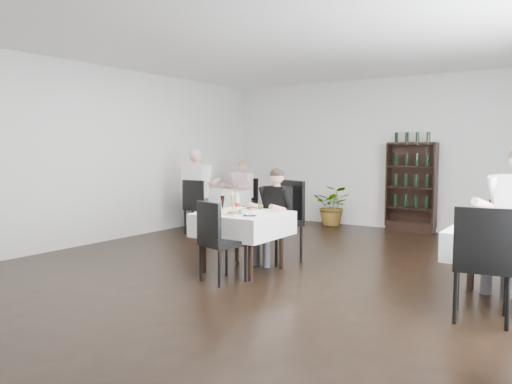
% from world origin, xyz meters
% --- Properties ---
extents(room_shell, '(9.00, 9.00, 9.00)m').
position_xyz_m(room_shell, '(0.00, 0.00, 1.50)').
color(room_shell, black).
rests_on(room_shell, ground).
extents(wine_shelf, '(0.90, 0.28, 1.75)m').
position_xyz_m(wine_shelf, '(0.60, 4.31, 0.85)').
color(wine_shelf, black).
rests_on(wine_shelf, ground).
extents(main_table, '(1.03, 1.03, 0.77)m').
position_xyz_m(main_table, '(-0.30, 0.00, 0.62)').
color(main_table, black).
rests_on(main_table, ground).
extents(left_table, '(0.98, 0.98, 0.77)m').
position_xyz_m(left_table, '(-2.70, 2.50, 0.62)').
color(left_table, black).
rests_on(left_table, ground).
extents(right_table, '(0.98, 0.98, 0.77)m').
position_xyz_m(right_table, '(2.70, 0.30, 0.62)').
color(right_table, black).
rests_on(right_table, ground).
extents(potted_tree, '(0.86, 0.78, 0.84)m').
position_xyz_m(potted_tree, '(-0.97, 4.20, 0.42)').
color(potted_tree, '#1F571D').
rests_on(potted_tree, ground).
extents(main_chair_far, '(0.67, 0.67, 1.15)m').
position_xyz_m(main_chair_far, '(-0.16, 0.80, 0.65)').
color(main_chair_far, black).
rests_on(main_chair_far, ground).
extents(main_chair_near, '(0.55, 0.56, 0.98)m').
position_xyz_m(main_chair_near, '(-0.22, -0.64, 0.56)').
color(main_chair_near, black).
rests_on(main_chair_near, ground).
extents(left_chair_far, '(0.50, 0.51, 0.97)m').
position_xyz_m(left_chair_far, '(-2.59, 3.34, 0.56)').
color(left_chair_far, black).
rests_on(left_chair_far, ground).
extents(left_chair_near, '(0.49, 0.49, 1.02)m').
position_xyz_m(left_chair_near, '(-2.61, 1.80, 0.58)').
color(left_chair_near, black).
rests_on(left_chair_near, ground).
extents(right_chair_far, '(0.58, 0.58, 1.00)m').
position_xyz_m(right_chair_far, '(2.64, 0.96, 0.57)').
color(right_chair_far, black).
rests_on(right_chair_far, ground).
extents(right_chair_near, '(0.56, 0.57, 1.08)m').
position_xyz_m(right_chair_near, '(2.65, -0.40, 0.62)').
color(right_chair_near, black).
rests_on(right_chair_near, ground).
extents(diner_main, '(0.54, 0.56, 1.33)m').
position_xyz_m(diner_main, '(-0.19, 0.59, 0.77)').
color(diner_main, '#3A3A41').
rests_on(diner_main, ground).
extents(diner_left_far, '(0.55, 0.57, 1.36)m').
position_xyz_m(diner_left_far, '(-2.61, 3.18, 0.79)').
color(diner_left_far, '#3A3A41').
rests_on(diner_left_far, ground).
extents(diner_left_near, '(0.65, 0.67, 1.61)m').
position_xyz_m(diner_left_near, '(-2.70, 1.92, 0.93)').
color(diner_left_near, '#3A3A41').
rests_on(diner_left_near, ground).
extents(plate_far, '(0.34, 0.34, 0.08)m').
position_xyz_m(plate_far, '(-0.30, 0.27, 0.79)').
color(plate_far, white).
rests_on(plate_far, main_table).
extents(plate_near, '(0.26, 0.26, 0.07)m').
position_xyz_m(plate_near, '(-0.25, -0.25, 0.79)').
color(plate_near, white).
rests_on(plate_near, main_table).
extents(pilsner_dark, '(0.06, 0.06, 0.27)m').
position_xyz_m(pilsner_dark, '(-0.56, -0.09, 0.88)').
color(pilsner_dark, black).
rests_on(pilsner_dark, main_table).
extents(pilsner_lager, '(0.06, 0.06, 0.27)m').
position_xyz_m(pilsner_lager, '(-0.50, 0.04, 0.88)').
color(pilsner_lager, '#B4912E').
rests_on(pilsner_lager, main_table).
extents(coke_bottle, '(0.06, 0.06, 0.25)m').
position_xyz_m(coke_bottle, '(-0.44, 0.07, 0.87)').
color(coke_bottle, silver).
rests_on(coke_bottle, main_table).
extents(napkin_cutlery, '(0.19, 0.18, 0.02)m').
position_xyz_m(napkin_cutlery, '(-0.04, -0.23, 0.78)').
color(napkin_cutlery, black).
rests_on(napkin_cutlery, main_table).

